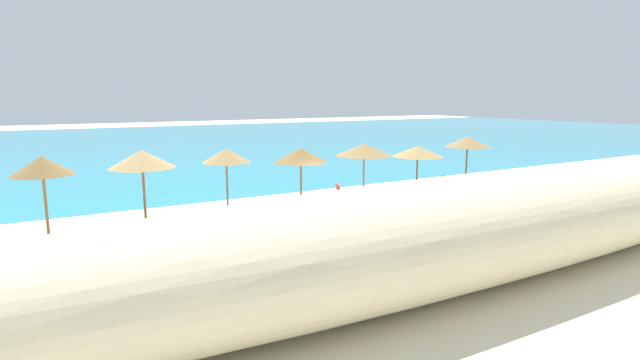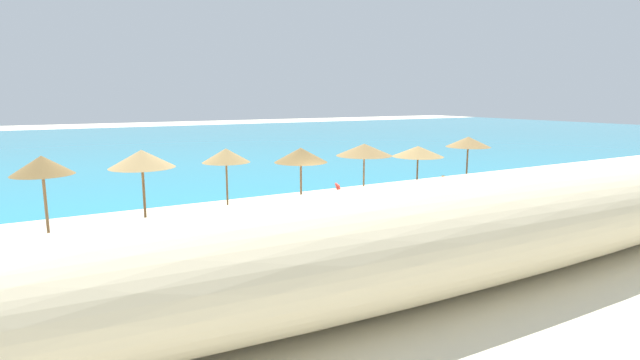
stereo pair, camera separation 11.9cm
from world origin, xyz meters
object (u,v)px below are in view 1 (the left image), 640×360
beach_ball (214,228)px  lounge_chair_1 (331,199)px  beach_umbrella_3 (301,155)px  lounge_chair_0 (438,189)px  beach_umbrella_0 (42,166)px  beach_umbrella_6 (468,142)px  beach_umbrella_2 (226,156)px  beach_umbrella_1 (142,159)px  beach_umbrella_4 (364,150)px  beach_umbrella_5 (418,151)px

beach_ball → lounge_chair_1: bearing=8.6°
lounge_chair_1 → beach_ball: bearing=115.8°
beach_umbrella_3 → lounge_chair_0: bearing=-13.0°
beach_umbrella_0 → beach_ball: size_ratio=9.99×
beach_umbrella_0 → beach_umbrella_6: (19.36, -0.14, -0.10)m
beach_umbrella_6 → beach_umbrella_2: bearing=178.5°
beach_umbrella_1 → beach_umbrella_2: (3.22, 0.26, -0.10)m
beach_umbrella_4 → beach_umbrella_5: bearing=0.6°
beach_umbrella_3 → lounge_chair_0: size_ratio=1.55×
beach_umbrella_5 → beach_ball: size_ratio=8.80×
beach_umbrella_2 → beach_umbrella_5: bearing=-0.5°
beach_umbrella_0 → beach_umbrella_4: beach_umbrella_0 is taller
beach_umbrella_1 → lounge_chair_1: (7.45, -0.80, -2.09)m
beach_umbrella_6 → lounge_chair_0: (-2.86, -0.98, -2.08)m
beach_umbrella_1 → lounge_chair_0: bearing=-4.5°
beach_umbrella_3 → beach_umbrella_0: bearing=-177.6°
beach_umbrella_1 → lounge_chair_0: size_ratio=1.74×
beach_umbrella_6 → beach_ball: bearing=-173.8°
beach_umbrella_0 → beach_umbrella_2: size_ratio=1.04×
beach_umbrella_3 → lounge_chair_1: (0.77, -1.29, -1.78)m
lounge_chair_1 → beach_umbrella_2: bearing=93.2°
beach_umbrella_3 → lounge_chair_0: (6.70, -1.54, -1.90)m
beach_umbrella_4 → lounge_chair_0: size_ratio=1.59×
beach_umbrella_4 → lounge_chair_1: 3.15m
beach_umbrella_5 → beach_umbrella_6: size_ratio=0.93×
beach_umbrella_1 → lounge_chair_0: beach_umbrella_1 is taller
beach_umbrella_0 → beach_umbrella_2: (6.35, 0.19, -0.07)m
beach_umbrella_3 → beach_ball: 5.53m
beach_umbrella_6 → lounge_chair_1: beach_umbrella_6 is taller
beach_umbrella_4 → beach_umbrella_5: size_ratio=1.05×
beach_umbrella_1 → beach_umbrella_6: bearing=-0.3°
beach_umbrella_0 → lounge_chair_1: 10.81m
beach_umbrella_4 → beach_umbrella_0: bearing=-179.7°
beach_umbrella_1 → lounge_chair_0: 13.60m
beach_ball → beach_umbrella_0: bearing=161.9°
beach_umbrella_3 → beach_umbrella_6: 9.58m
beach_umbrella_0 → beach_umbrella_5: size_ratio=1.14×
beach_umbrella_6 → beach_ball: size_ratio=9.47×
beach_ball → beach_umbrella_5: bearing=9.2°
beach_umbrella_2 → beach_ball: beach_umbrella_2 is taller
beach_umbrella_6 → lounge_chair_1: size_ratio=1.90×
lounge_chair_0 → beach_ball: lounge_chair_0 is taller
beach_umbrella_5 → beach_umbrella_6: (3.18, -0.25, 0.34)m
beach_umbrella_0 → lounge_chair_1: size_ratio=2.01×
beach_umbrella_4 → lounge_chair_1: size_ratio=1.85×
beach_umbrella_0 → beach_umbrella_4: bearing=0.3°
lounge_chair_0 → beach_ball: bearing=98.5°
beach_umbrella_3 → beach_umbrella_5: bearing=-2.8°
beach_umbrella_6 → beach_umbrella_4: bearing=178.1°
beach_umbrella_3 → beach_umbrella_6: size_ratio=0.95×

